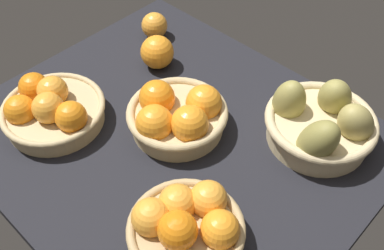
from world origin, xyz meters
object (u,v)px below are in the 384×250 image
at_px(basket_near_left, 51,109).
at_px(loose_orange_side_gap, 154,26).
at_px(basket_far_right_pears, 321,122).
at_px(basket_near_right, 186,226).
at_px(loose_orange_back_gap, 157,52).
at_px(basket_center, 177,115).

distance_m(basket_near_left, loose_orange_side_gap, 0.38).
bearing_deg(basket_near_left, basket_far_right_pears, 38.59).
height_order(basket_near_right, loose_orange_back_gap, basket_near_right).
distance_m(basket_near_right, basket_center, 0.27).
xyz_separation_m(basket_near_right, basket_near_left, (-0.42, 0.01, -0.01)).
xyz_separation_m(basket_near_left, loose_orange_back_gap, (0.03, 0.30, 0.00)).
distance_m(basket_center, loose_orange_side_gap, 0.35).
bearing_deg(basket_near_left, basket_center, 38.79).
xyz_separation_m(basket_far_right_pears, loose_orange_back_gap, (-0.43, -0.07, -0.01)).
relative_size(basket_near_left, loose_orange_side_gap, 3.27).
height_order(basket_center, basket_far_right_pears, basket_far_right_pears).
bearing_deg(basket_far_right_pears, loose_orange_side_gap, 178.59).
bearing_deg(basket_far_right_pears, basket_near_right, -95.40).
xyz_separation_m(basket_near_left, basket_center, (0.22, 0.17, 0.00)).
distance_m(basket_near_left, basket_far_right_pears, 0.58).
height_order(basket_near_left, basket_center, same).
xyz_separation_m(basket_near_right, basket_far_right_pears, (0.03, 0.37, 0.01)).
bearing_deg(basket_near_right, loose_orange_side_gap, 142.06).
relative_size(basket_center, loose_orange_back_gap, 2.63).
bearing_deg(basket_near_left, loose_orange_back_gap, 84.95).
distance_m(basket_far_right_pears, loose_orange_side_gap, 0.52).
bearing_deg(loose_orange_side_gap, basket_near_left, -79.50).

